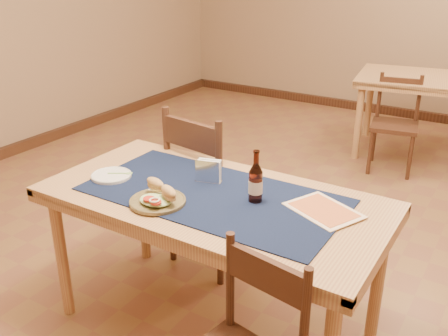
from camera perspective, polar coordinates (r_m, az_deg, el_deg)
The scene contains 12 objects.
room at distance 2.79m, azimuth 7.88°, elevation 15.32°, with size 6.04×7.04×2.84m.
main_table at distance 2.34m, azimuth -1.30°, elevation -4.93°, with size 1.60×0.80×0.75m.
placemat at distance 2.30m, azimuth -1.32°, elevation -3.05°, with size 1.20×0.60×0.01m, color #0F1937.
baseboard at distance 3.26m, azimuth 6.59°, elevation -8.91°, with size 6.00×7.00×0.10m.
chair_main_far at distance 2.95m, azimuth -1.41°, elevation -2.02°, with size 0.52×0.52×1.00m.
chair_back_near at distance 4.61m, azimuth 18.96°, elevation 4.96°, with size 0.45×0.45×0.83m.
sandwich_plate at distance 2.22m, azimuth -7.53°, elevation -3.42°, with size 0.25×0.25×0.10m.
side_plate at distance 2.53m, azimuth -12.76°, elevation -0.81°, with size 0.20×0.20×0.02m.
fork at distance 2.53m, azimuth -11.58°, elevation -0.60°, with size 0.11×0.08×0.00m.
beer_bottle at distance 2.20m, azimuth 3.63°, elevation -1.68°, with size 0.06×0.06×0.24m.
napkin_holder at distance 2.40m, azimuth -1.79°, elevation -0.40°, with size 0.14×0.08×0.11m.
menu_card at distance 2.19m, azimuth 11.32°, elevation -4.74°, with size 0.37×0.33×0.01m.
Camera 1 is at (1.14, -2.53, 1.76)m, focal length 40.00 mm.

